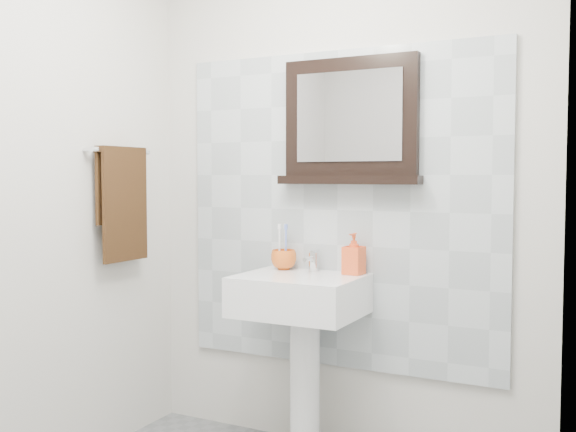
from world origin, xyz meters
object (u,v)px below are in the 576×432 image
object	(u,v)px
soap_dispenser	(354,254)
hand_towel	(122,195)
framed_mirror	(350,124)
pedestal_sink	(301,315)
toothbrush_cup	(284,260)

from	to	relation	value
soap_dispenser	hand_towel	world-z (taller)	hand_towel
soap_dispenser	framed_mirror	size ratio (longest dim) A/B	0.28
framed_mirror	hand_towel	size ratio (longest dim) A/B	1.25
pedestal_sink	toothbrush_cup	size ratio (longest dim) A/B	7.90
toothbrush_cup	framed_mirror	world-z (taller)	framed_mirror
hand_towel	framed_mirror	bearing A→B (deg)	21.90
framed_mirror	hand_towel	bearing A→B (deg)	-158.10
toothbrush_cup	framed_mirror	bearing A→B (deg)	9.61
pedestal_sink	framed_mirror	world-z (taller)	framed_mirror
pedestal_sink	toothbrush_cup	xyz separation A→B (m)	(-0.16, 0.13, 0.23)
pedestal_sink	soap_dispenser	world-z (taller)	soap_dispenser
pedestal_sink	hand_towel	world-z (taller)	hand_towel
toothbrush_cup	soap_dispenser	xyz separation A→B (m)	(0.36, 0.00, 0.05)
soap_dispenser	framed_mirror	xyz separation A→B (m)	(-0.04, 0.05, 0.60)
framed_mirror	hand_towel	xyz separation A→B (m)	(-1.01, -0.41, -0.33)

